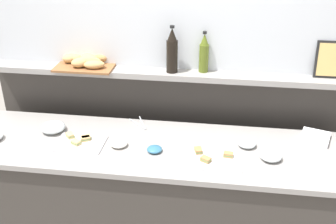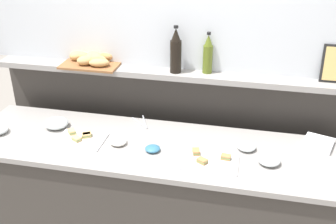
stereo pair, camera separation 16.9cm
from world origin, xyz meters
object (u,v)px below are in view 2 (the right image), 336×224
(serving_tongs, at_px, (142,123))
(olive_oil_bottle, at_px, (208,55))
(glass_bowl_medium, at_px, (246,147))
(bread_basket, at_px, (93,59))
(sandwich_platter_front, at_px, (207,161))
(napkin_stack, at_px, (318,143))
(glass_bowl_extra, at_px, (269,160))
(wine_bottle_dark, at_px, (176,52))
(condiment_bowl_teal, at_px, (153,149))
(condiment_bowl_dark, at_px, (118,142))
(glass_bowl_large, at_px, (57,123))
(sandwich_platter_rear, at_px, (81,139))

(serving_tongs, distance_m, olive_oil_bottle, 0.63)
(glass_bowl_medium, xyz_separation_m, olive_oil_bottle, (-0.30, 0.39, 0.43))
(glass_bowl_medium, relative_size, bread_basket, 0.28)
(sandwich_platter_front, relative_size, napkin_stack, 2.15)
(glass_bowl_extra, xyz_separation_m, wine_bottle_dark, (-0.64, 0.48, 0.45))
(condiment_bowl_teal, xyz_separation_m, wine_bottle_dark, (0.04, 0.49, 0.46))
(glass_bowl_extra, xyz_separation_m, condiment_bowl_dark, (-0.92, 0.02, -0.01))
(glass_bowl_medium, height_order, serving_tongs, glass_bowl_medium)
(olive_oil_bottle, height_order, bread_basket, olive_oil_bottle)
(glass_bowl_large, bearing_deg, napkin_stack, 4.20)
(wine_bottle_dark, bearing_deg, glass_bowl_medium, -34.46)
(serving_tongs, relative_size, napkin_stack, 1.02)
(condiment_bowl_dark, distance_m, serving_tongs, 0.30)
(sandwich_platter_front, height_order, sandwich_platter_rear, same)
(glass_bowl_medium, relative_size, napkin_stack, 0.67)
(glass_bowl_large, bearing_deg, serving_tongs, 17.49)
(condiment_bowl_teal, distance_m, wine_bottle_dark, 0.67)
(glass_bowl_large, height_order, olive_oil_bottle, olive_oil_bottle)
(wine_bottle_dark, bearing_deg, condiment_bowl_dark, -120.64)
(olive_oil_bottle, bearing_deg, sandwich_platter_rear, -145.76)
(sandwich_platter_front, xyz_separation_m, condiment_bowl_teal, (-0.34, 0.05, 0.01))
(sandwich_platter_front, bearing_deg, wine_bottle_dark, 118.75)
(olive_oil_bottle, bearing_deg, wine_bottle_dark, -170.20)
(sandwich_platter_front, height_order, serving_tongs, sandwich_platter_front)
(serving_tongs, bearing_deg, glass_bowl_large, -162.51)
(condiment_bowl_dark, relative_size, wine_bottle_dark, 0.33)
(glass_bowl_extra, bearing_deg, sandwich_platter_front, -170.67)
(wine_bottle_dark, bearing_deg, glass_bowl_extra, -36.51)
(serving_tongs, relative_size, olive_oil_bottle, 0.63)
(serving_tongs, distance_m, bread_basket, 0.57)
(bread_basket, bearing_deg, glass_bowl_extra, -21.85)
(sandwich_platter_front, bearing_deg, glass_bowl_extra, 9.33)
(glass_bowl_medium, distance_m, olive_oil_bottle, 0.66)
(sandwich_platter_rear, height_order, napkin_stack, sandwich_platter_rear)
(sandwich_platter_front, distance_m, wine_bottle_dark, 0.77)
(sandwich_platter_front, height_order, condiment_bowl_teal, sandwich_platter_front)
(bread_basket, bearing_deg, olive_oil_bottle, 1.06)
(serving_tongs, relative_size, bread_basket, 0.44)
(glass_bowl_extra, distance_m, condiment_bowl_teal, 0.69)
(sandwich_platter_front, xyz_separation_m, glass_bowl_extra, (0.35, 0.06, 0.02))
(serving_tongs, bearing_deg, wine_bottle_dark, 39.88)
(sandwich_platter_front, distance_m, bread_basket, 1.11)
(glass_bowl_extra, distance_m, olive_oil_bottle, 0.80)
(sandwich_platter_rear, relative_size, bread_basket, 0.75)
(sandwich_platter_front, distance_m, glass_bowl_extra, 0.36)
(glass_bowl_large, bearing_deg, sandwich_platter_rear, -28.92)
(condiment_bowl_teal, bearing_deg, napkin_stack, 15.63)
(bread_basket, bearing_deg, serving_tongs, -24.56)
(glass_bowl_medium, bearing_deg, serving_tongs, 165.09)
(wine_bottle_dark, bearing_deg, napkin_stack, -12.65)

